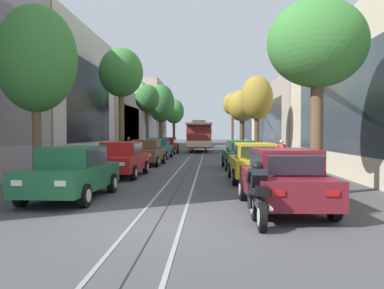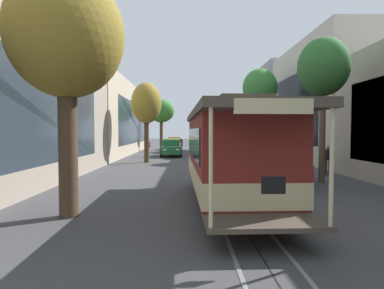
{
  "view_description": "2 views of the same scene",
  "coord_description": "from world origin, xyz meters",
  "views": [
    {
      "loc": [
        1.14,
        -8.53,
        1.99
      ],
      "look_at": [
        -0.37,
        25.38,
        1.0
      ],
      "focal_mm": 36.96,
      "sensor_mm": 36.0,
      "label": 1
    },
    {
      "loc": [
        1.41,
        43.93,
        2.37
      ],
      "look_at": [
        0.88,
        9.6,
        0.95
      ],
      "focal_mm": 30.37,
      "sensor_mm": 36.0,
      "label": 2
    }
  ],
  "objects": [
    {
      "name": "street_tree_kerb_right_mid",
      "position": [
        4.69,
        34.97,
        4.9
      ],
      "size": [
        3.11,
        3.27,
        6.71
      ],
      "color": "#4C3826",
      "rests_on": "ground"
    },
    {
      "name": "trolley_track_rails",
      "position": [
        0.0,
        32.11,
        0.0
      ],
      "size": [
        1.14,
        76.22,
        0.01
      ],
      "color": "gray",
      "rests_on": "ground"
    },
    {
      "name": "street_tree_kerb_left_near",
      "position": [
        -4.71,
        4.61,
        4.46
      ],
      "size": [
        2.76,
        2.27,
        6.31
      ],
      "color": "brown",
      "rests_on": "ground"
    },
    {
      "name": "cable_car_trolley",
      "position": [
        -0.0,
        33.33,
        1.66
      ],
      "size": [
        2.83,
        9.18,
        3.28
      ],
      "color": "maroon",
      "rests_on": "ground"
    },
    {
      "name": "street_tree_kerb_right_second",
      "position": [
        4.46,
        19.46,
        4.4
      ],
      "size": [
        2.26,
        2.31,
        6.01
      ],
      "color": "#4C3826",
      "rests_on": "ground"
    },
    {
      "name": "parked_car_yellow_second_right",
      "position": [
        2.96,
        7.74,
        0.8
      ],
      "size": [
        2.02,
        4.37,
        1.58
      ],
      "color": "gold",
      "rests_on": "ground"
    },
    {
      "name": "pedestrian_on_right_pavement",
      "position": [
        -6.14,
        26.71,
        0.92
      ],
      "size": [
        0.55,
        0.36,
        1.62
      ],
      "color": "#282D38",
      "rests_on": "ground"
    },
    {
      "name": "parked_car_green_near_left",
      "position": [
        -3.02,
        3.2,
        0.8
      ],
      "size": [
        2.09,
        4.4,
        1.58
      ],
      "color": "#1E6038",
      "rests_on": "ground"
    },
    {
      "name": "street_tree_kerb_left_second",
      "position": [
        -4.62,
        17.05,
        5.86
      ],
      "size": [
        2.85,
        3.05,
        7.53
      ],
      "color": "brown",
      "rests_on": "ground"
    },
    {
      "name": "parked_car_brown_mid_left",
      "position": [
        -2.78,
        15.79,
        0.8
      ],
      "size": [
        2.09,
        4.4,
        1.58
      ],
      "color": "brown",
      "rests_on": "ground"
    },
    {
      "name": "parked_car_maroon_fifth_left",
      "position": [
        -2.91,
        28.81,
        0.8
      ],
      "size": [
        2.14,
        4.42,
        1.58
      ],
      "color": "maroon",
      "rests_on": "ground"
    },
    {
      "name": "parked_car_red_second_left",
      "position": [
        -2.89,
        9.29,
        0.8
      ],
      "size": [
        2.08,
        4.4,
        1.58
      ],
      "color": "red",
      "rests_on": "ground"
    },
    {
      "name": "parked_car_teal_fourth_left",
      "position": [
        -2.91,
        22.21,
        0.8
      ],
      "size": [
        2.14,
        4.42,
        1.58
      ],
      "color": "#196B70",
      "rests_on": "ground"
    },
    {
      "name": "pedestrian_on_left_pavement",
      "position": [
        5.12,
        13.52,
        0.91
      ],
      "size": [
        0.55,
        0.41,
        1.61
      ],
      "color": "#4C4233",
      "rests_on": "ground"
    },
    {
      "name": "street_tree_kerb_right_near",
      "position": [
        4.55,
        4.21,
        4.76
      ],
      "size": [
        3.17,
        2.57,
        6.25
      ],
      "color": "brown",
      "rests_on": "ground"
    },
    {
      "name": "motorcycle_with_rider",
      "position": [
        2.2,
        0.1,
        0.65
      ],
      "size": [
        0.56,
        1.99,
        1.37
      ],
      "color": "black",
      "rests_on": "ground"
    },
    {
      "name": "ground_plane",
      "position": [
        0.0,
        27.29,
        0.0
      ],
      "size": [
        170.55,
        170.55,
        0.0
      ],
      "primitive_type": "plane",
      "color": "#424244"
    },
    {
      "name": "parked_car_maroon_near_right",
      "position": [
        3.05,
        1.77,
        0.8
      ],
      "size": [
        2.08,
        4.4,
        1.58
      ],
      "color": "maroon",
      "rests_on": "ground"
    },
    {
      "name": "parked_car_green_mid_right",
      "position": [
        2.89,
        13.48,
        0.8
      ],
      "size": [
        2.12,
        4.41,
        1.58
      ],
      "color": "#1E6038",
      "rests_on": "ground"
    },
    {
      "name": "street_tree_kerb_left_mid",
      "position": [
        -4.82,
        29.08,
        5.23
      ],
      "size": [
        2.29,
        2.41,
        6.64
      ],
      "color": "brown",
      "rests_on": "ground"
    }
  ]
}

